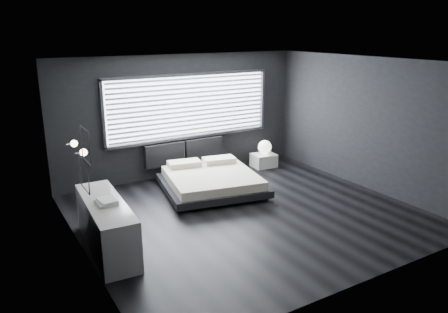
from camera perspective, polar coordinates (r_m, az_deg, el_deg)
room at (r=7.84m, az=3.19°, el=2.00°), size 6.04×6.00×2.80m
window at (r=10.18m, az=-4.40°, el=6.53°), size 4.14×0.09×1.52m
headboard at (r=10.27m, az=-5.19°, el=0.64°), size 1.96×0.16×0.52m
sconce_near at (r=6.71m, az=-17.90°, el=0.51°), size 0.18×0.11×0.11m
sconce_far at (r=7.28m, az=-19.01°, el=1.62°), size 0.18×0.11×0.11m
wall_art_upper at (r=6.07m, az=-17.62°, el=1.33°), size 0.01×0.48×0.48m
wall_art_lower at (r=6.43m, az=-17.80°, el=-2.22°), size 0.01×0.48×0.48m
bed at (r=9.29m, az=-1.67°, el=-3.13°), size 2.33×2.26×0.52m
nightstand at (r=11.00m, az=5.21°, el=-0.49°), size 0.60×0.51×0.33m
orb_lamp at (r=10.96m, az=5.34°, el=1.25°), size 0.33×0.33×0.33m
dresser at (r=7.12m, az=-15.08°, el=-8.67°), size 0.68×2.02×0.79m
book_stack at (r=6.87m, az=-15.09°, el=-5.69°), size 0.28×0.37×0.08m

